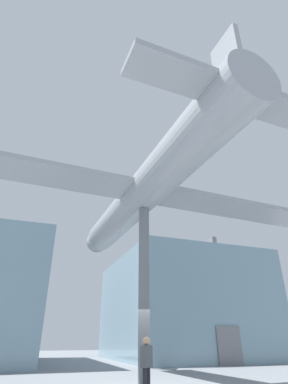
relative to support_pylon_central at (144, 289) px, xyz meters
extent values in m
cube|color=#7593A3|center=(8.72, 14.59, 0.78)|extent=(11.29, 13.72, 8.04)
cube|color=slate|center=(8.72, 14.59, 5.10)|extent=(0.36, 13.03, 0.60)
cube|color=slate|center=(8.72, 7.67, -2.10)|extent=(1.80, 0.12, 2.30)
cylinder|color=slate|center=(0.00, 0.00, 0.00)|extent=(0.42, 0.42, 6.49)
cylinder|color=#93999E|center=(0.00, 0.00, 4.05)|extent=(2.24, 14.09, 1.61)
cube|color=#93999E|center=(0.00, 0.00, 4.05)|extent=(18.69, 2.70, 0.18)
cube|color=#93999E|center=(0.28, -6.17, 4.17)|extent=(6.00, 1.27, 0.18)
cube|color=#93999E|center=(0.28, -6.17, 5.27)|extent=(0.23, 1.11, 2.11)
cone|color=#93999E|center=(-0.34, 7.59, 4.05)|extent=(1.42, 1.22, 1.37)
sphere|color=black|center=(-0.38, 8.35, 4.05)|extent=(0.44, 0.44, 0.44)
cylinder|color=#232328|center=(-0.30, -1.17, -2.86)|extent=(0.14, 0.14, 0.77)
cylinder|color=#232328|center=(-0.44, -1.29, -2.86)|extent=(0.14, 0.14, 0.77)
cube|color=#4C5156|center=(-0.37, -1.23, -2.18)|extent=(0.45, 0.42, 0.59)
sphere|color=tan|center=(-0.37, -1.23, -1.76)|extent=(0.24, 0.24, 0.24)
camera|label=1|loc=(-4.00, -11.00, -1.70)|focal=28.00mm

